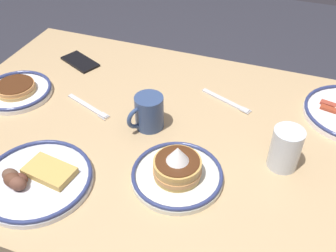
# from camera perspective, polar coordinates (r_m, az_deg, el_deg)

# --- Properties ---
(dining_table) EXTENTS (1.48, 0.92, 0.73)m
(dining_table) POSITION_cam_1_polar(r_m,az_deg,el_deg) (1.13, 2.14, -4.60)
(dining_table) COLOR tan
(dining_table) RESTS_ON ground_plane
(plate_center_pancakes) EXTENTS (0.22, 0.22, 0.04)m
(plate_center_pancakes) POSITION_cam_1_polar(r_m,az_deg,el_deg) (1.33, -21.44, 4.91)
(plate_center_pancakes) COLOR white
(plate_center_pancakes) RESTS_ON dining_table
(plate_far_companion) EXTENTS (0.23, 0.23, 0.11)m
(plate_far_companion) POSITION_cam_1_polar(r_m,az_deg,el_deg) (0.96, 1.37, -6.74)
(plate_far_companion) COLOR silver
(plate_far_companion) RESTS_ON dining_table
(plate_far_side) EXTENTS (0.27, 0.27, 0.05)m
(plate_far_side) POSITION_cam_1_polar(r_m,az_deg,el_deg) (1.01, -18.87, -7.42)
(plate_far_side) COLOR white
(plate_far_side) RESTS_ON dining_table
(coffee_mug) EXTENTS (0.09, 0.11, 0.10)m
(coffee_mug) POSITION_cam_1_polar(r_m,az_deg,el_deg) (1.09, -2.91, 2.06)
(coffee_mug) COLOR #334772
(coffee_mug) RESTS_ON dining_table
(drinking_glass) EXTENTS (0.08, 0.08, 0.12)m
(drinking_glass) POSITION_cam_1_polar(r_m,az_deg,el_deg) (1.02, 16.87, -3.44)
(drinking_glass) COLOR silver
(drinking_glass) RESTS_ON dining_table
(cell_phone) EXTENTS (0.16, 0.13, 0.01)m
(cell_phone) POSITION_cam_1_polar(r_m,az_deg,el_deg) (1.44, -12.82, 9.22)
(cell_phone) COLOR black
(cell_phone) RESTS_ON dining_table
(fork_near) EXTENTS (0.17, 0.08, 0.01)m
(fork_near) POSITION_cam_1_polar(r_m,az_deg,el_deg) (1.22, -11.68, 2.84)
(fork_near) COLOR silver
(fork_near) RESTS_ON dining_table
(fork_far) EXTENTS (0.17, 0.09, 0.01)m
(fork_far) POSITION_cam_1_polar(r_m,az_deg,el_deg) (1.23, 8.56, 3.67)
(fork_far) COLOR silver
(fork_far) RESTS_ON dining_table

